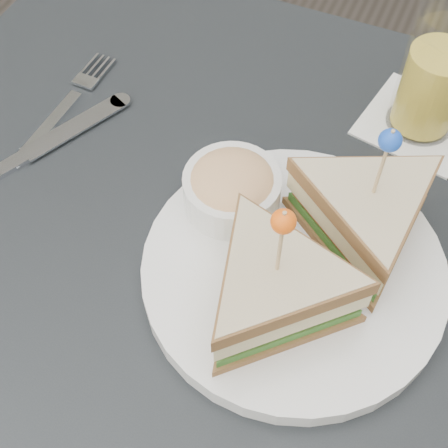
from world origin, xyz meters
TOP-DOWN VIEW (x-y plane):
  - table at (0.00, 0.00)m, footprint 0.80×0.80m
  - plate_meal at (0.09, 0.02)m, footprint 0.34×0.34m
  - cutlery_fork at (-0.23, 0.12)m, footprint 0.03×0.19m
  - cutlery_knife at (-0.23, 0.04)m, footprint 0.12×0.22m
  - drink_set at (0.14, 0.25)m, footprint 0.14×0.14m

SIDE VIEW (x-z plane):
  - table at x=0.00m, z-range 0.30..1.05m
  - cutlery_fork at x=-0.23m, z-range 0.75..0.76m
  - cutlery_knife at x=-0.23m, z-range 0.75..0.76m
  - plate_meal at x=0.09m, z-range 0.71..0.88m
  - drink_set at x=0.14m, z-range 0.74..0.89m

